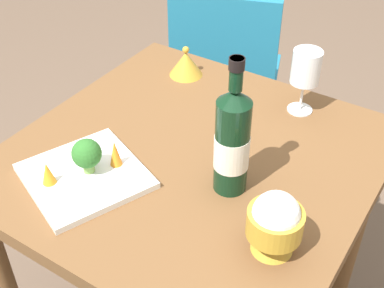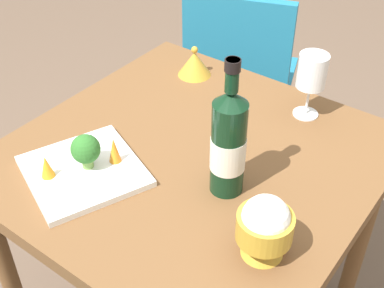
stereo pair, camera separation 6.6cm
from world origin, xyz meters
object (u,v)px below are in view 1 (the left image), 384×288
Objects in this scene: serving_plate at (85,176)px; broccoli_floret at (87,154)px; rice_bowl_lid at (186,63)px; carrot_garnish_right at (48,173)px; carrot_garnish_left at (115,153)px; rice_bowl at (275,223)px; wine_glass at (306,69)px; chair_near_window at (225,68)px; wine_bottle at (232,141)px.

serving_plate is 3.81× the size of broccoli_floret.
rice_bowl_lid is 0.58m from carrot_garnish_right.
serving_plate is 4.89× the size of carrot_garnish_left.
rice_bowl reaches higher than carrot_garnish_right.
wine_glass is 0.62m from serving_plate.
wine_glass is 0.55× the size of serving_plate.
wine_glass reaches higher than broccoli_floret.
wine_glass is 0.38m from rice_bowl_lid.
chair_near_window and broccoli_floret have the same top height.
rice_bowl_lid reaches higher than carrot_garnish_right.
rice_bowl reaches higher than broccoli_floret.
rice_bowl reaches higher than carrot_garnish_left.
rice_bowl_lid is 1.50× the size of carrot_garnish_left.
wine_bottle is 0.20m from rice_bowl.
carrot_garnish_left is at bearing -92.82° from rice_bowl.
rice_bowl_lid is 0.52m from serving_plate.
rice_bowl_lid is (-0.36, -0.35, -0.09)m from wine_bottle.
rice_bowl_lid is (0.01, -0.36, -0.09)m from wine_glass.
chair_near_window reaches higher than carrot_garnish_right.
rice_bowl is at bearing 102.49° from carrot_garnish_right.
wine_glass is at bearing -62.47° from chair_near_window.
serving_plate is at bearing 145.30° from carrot_garnish_right.
rice_bowl_lid is at bearing -96.58° from chair_near_window.
chair_near_window is 0.98m from wine_bottle.
wine_glass is 0.60m from broccoli_floret.
rice_bowl_lid is (0.44, 0.11, 0.26)m from chair_near_window.
carrot_garnish_right is at bearing 1.81° from rice_bowl_lid.
carrot_garnish_right is at bearing -56.51° from wine_bottle.
serving_plate is 5.94× the size of carrot_garnish_right.
chair_near_window is 0.72m from wine_glass.
carrot_garnish_right is (0.58, 0.02, 0.01)m from rice_bowl_lid.
serving_plate is (0.04, -0.45, -0.07)m from rice_bowl.
carrot_garnish_left is (0.46, -0.26, -0.08)m from wine_glass.
broccoli_floret is at bearing 164.18° from serving_plate.
chair_near_window reaches higher than rice_bowl_lid.
carrot_garnish_left is at bearing 146.82° from carrot_garnish_right.
carrot_garnish_left is (0.45, 0.10, 0.01)m from rice_bowl_lid.
rice_bowl is 2.12× the size of carrot_garnish_left.
carrot_garnish_left is 1.22× the size of carrot_garnish_right.
broccoli_floret is (0.51, -0.30, -0.06)m from wine_glass.
chair_near_window is at bearing -166.34° from rice_bowl_lid.
wine_bottle is 0.51m from rice_bowl_lid.
rice_bowl is at bearing 95.67° from serving_plate.
serving_plate is (0.52, 0.06, -0.03)m from rice_bowl_lid.
wine_bottle is at bearing 123.49° from carrot_garnish_right.
carrot_garnish_right is (1.02, 0.12, 0.26)m from chair_near_window.
broccoli_floret reaches higher than serving_plate.
broccoli_floret is at bearing -85.86° from rice_bowl.
rice_bowl is 2.58× the size of carrot_garnish_right.
rice_bowl is 0.70m from rice_bowl_lid.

